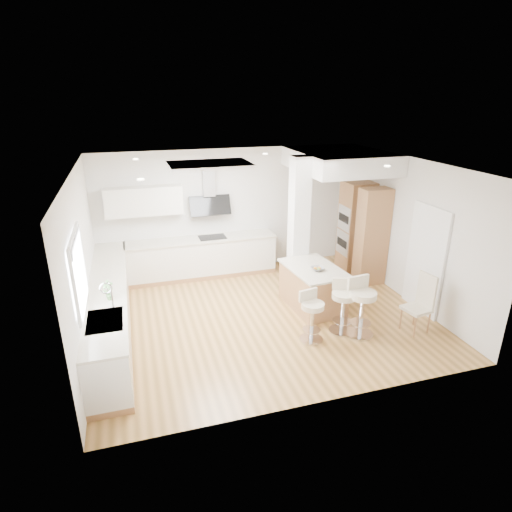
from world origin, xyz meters
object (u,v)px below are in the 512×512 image
object	(u,v)px
bar_stool_a	(312,313)
bar_stool_b	(343,304)
bar_stool_c	(361,304)
dining_chair	(421,301)
peninsula	(313,287)

from	to	relation	value
bar_stool_a	bar_stool_b	distance (m)	0.64
bar_stool_c	bar_stool_a	bearing A→B (deg)	168.64
bar_stool_c	dining_chair	bearing A→B (deg)	-14.48
peninsula	dining_chair	size ratio (longest dim) A/B	1.37
dining_chair	bar_stool_b	bearing A→B (deg)	155.22
peninsula	bar_stool_c	size ratio (longest dim) A/B	1.38
dining_chair	bar_stool_c	bearing A→B (deg)	161.40
bar_stool_c	dining_chair	xyz separation A→B (m)	(1.08, -0.16, -0.02)
dining_chair	bar_stool_a	bearing A→B (deg)	162.80
bar_stool_a	dining_chair	world-z (taller)	dining_chair
dining_chair	peninsula	bearing A→B (deg)	126.92
bar_stool_a	bar_stool_b	world-z (taller)	bar_stool_b
bar_stool_a	dining_chair	bearing A→B (deg)	-19.09
bar_stool_a	dining_chair	size ratio (longest dim) A/B	0.84
peninsula	bar_stool_c	world-z (taller)	bar_stool_c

